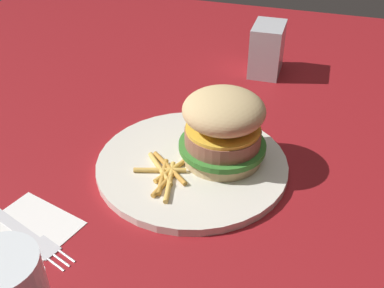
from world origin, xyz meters
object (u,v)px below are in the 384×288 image
Objects in this scene: plate at (192,164)px; sandwich at (223,127)px; napkin_dispenser at (267,49)px; fries_pile at (166,173)px; napkin at (24,232)px; fork at (24,231)px.

plate is 0.07m from sandwich.
fries_pile is at bearing -11.00° from napkin_dispenser.
plate reaches higher than napkin.
fork is 0.58m from napkin_dispenser.
fries_pile is 0.20m from napkin.
napkin_dispenser reaches higher than fries_pile.
sandwich reaches higher than napkin_dispenser.
napkin is 0.00m from fork.
sandwich is 0.33m from napkin_dispenser.
sandwich is 0.30m from napkin.
fries_pile is at bearing -41.51° from fork.
napkin_dispenser is (0.55, -0.20, 0.05)m from fork.
sandwich is 1.27× the size of napkin_dispenser.
fries_pile is 0.20m from fork.
plate is 1.66× the size of fork.
sandwich is at bearing -61.19° from plate.
plate is 2.20× the size of sandwich.
napkin_dispenser reaches higher than fork.
plate is at bearing -28.97° from fries_pile.
fork is (-0.21, 0.19, -0.06)m from sandwich.
plate is 0.25m from fork.
fries_pile is 0.65× the size of fork.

